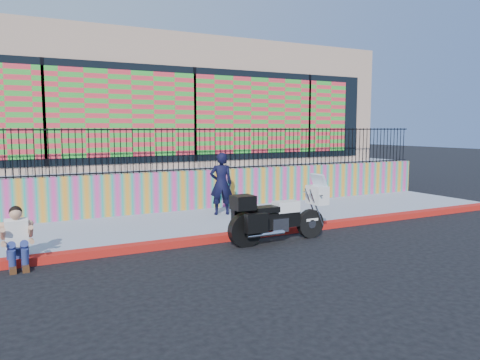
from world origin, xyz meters
TOP-DOWN VIEW (x-y plane):
  - ground at (0.00, 0.00)m, footprint 90.00×90.00m
  - red_curb at (0.00, 0.00)m, footprint 16.00×0.30m
  - sidewalk at (0.00, 1.65)m, footprint 16.00×3.00m
  - mural_wall at (0.00, 3.25)m, footprint 16.00×0.20m
  - metal_fence at (0.00, 3.25)m, footprint 15.80×0.04m
  - elevated_platform at (0.00, 8.35)m, footprint 16.00×10.00m
  - storefront_building at (0.00, 8.13)m, footprint 14.00×8.06m
  - police_motorcycle at (-0.07, -0.65)m, footprint 2.31×0.76m
  - police_officer at (-0.09, 2.11)m, footprint 0.69×0.54m
  - seated_man at (-5.11, -0.13)m, footprint 0.54×0.71m

SIDE VIEW (x-z plane):
  - ground at x=0.00m, z-range 0.00..0.00m
  - red_curb at x=0.00m, z-range 0.00..0.15m
  - sidewalk at x=0.00m, z-range 0.00..0.15m
  - seated_man at x=-5.11m, z-range -0.08..0.98m
  - police_motorcycle at x=-0.07m, z-range -0.12..1.32m
  - elevated_platform at x=0.00m, z-range 0.00..1.25m
  - mural_wall at x=0.00m, z-range 0.15..1.25m
  - police_officer at x=-0.09m, z-range 0.15..1.81m
  - metal_fence at x=0.00m, z-range 1.25..2.45m
  - storefront_building at x=0.00m, z-range 1.25..5.25m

